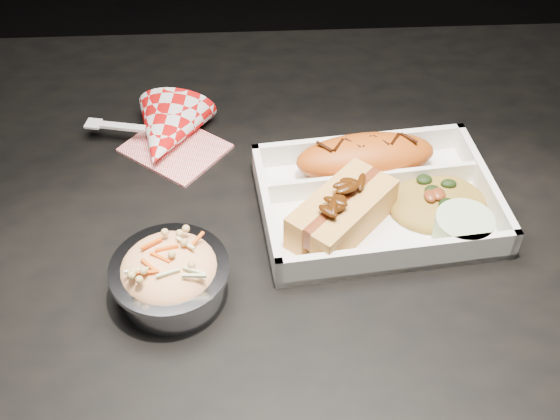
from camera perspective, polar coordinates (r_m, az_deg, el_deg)
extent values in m
cube|color=black|center=(0.77, 4.28, -2.00)|extent=(1.20, 0.80, 0.03)
cube|color=silver|center=(0.78, 7.79, 0.08)|extent=(0.27, 0.21, 0.01)
cube|color=silver|center=(0.83, 6.40, 4.99)|extent=(0.25, 0.03, 0.04)
cube|color=silver|center=(0.71, 9.64, -3.93)|extent=(0.25, 0.03, 0.04)
cube|color=silver|center=(0.74, -1.11, -0.14)|extent=(0.03, 0.18, 0.04)
cube|color=silver|center=(0.80, 16.24, 1.78)|extent=(0.03, 0.18, 0.04)
cube|color=silver|center=(0.78, 7.43, 2.03)|extent=(0.23, 0.03, 0.03)
ellipsoid|color=#B64D12|center=(0.80, 6.96, 4.34)|extent=(0.16, 0.08, 0.05)
cube|color=gold|center=(0.72, 6.15, -0.91)|extent=(0.10, 0.11, 0.04)
cube|color=gold|center=(0.74, 4.00, 0.30)|extent=(0.10, 0.11, 0.04)
cylinder|color=brown|center=(0.72, 5.11, 0.20)|extent=(0.10, 0.11, 0.03)
ellipsoid|color=olive|center=(0.77, 12.76, 1.13)|extent=(0.12, 0.10, 0.03)
cylinder|color=#ABC796|center=(0.75, 14.65, -1.48)|extent=(0.06, 0.06, 0.03)
cylinder|color=silver|center=(0.69, -8.83, -5.78)|extent=(0.10, 0.10, 0.04)
cylinder|color=silver|center=(0.67, -9.00, -4.74)|extent=(0.11, 0.11, 0.01)
ellipsoid|color=beige|center=(0.67, -9.00, -4.74)|extent=(0.09, 0.09, 0.04)
cube|color=red|center=(0.86, -8.52, 4.97)|extent=(0.14, 0.14, 0.00)
cone|color=red|center=(0.86, -9.26, 6.18)|extent=(0.12, 0.13, 0.10)
cube|color=white|center=(0.87, -12.77, 6.63)|extent=(0.06, 0.02, 0.00)
cube|color=white|center=(0.88, -14.92, 6.79)|extent=(0.02, 0.02, 0.00)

